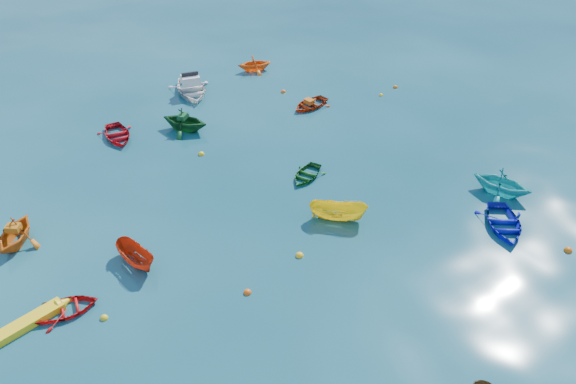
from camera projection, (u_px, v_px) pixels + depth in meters
ground at (349, 252)px, 25.53m from camera, size 160.00×160.00×0.00m
dinghy_blue_se at (503, 227)px, 27.01m from camera, size 3.76×3.95×0.67m
dinghy_orange_w at (18, 243)px, 26.06m from camera, size 3.53×3.61×1.44m
sampan_yellow_mid at (338, 219)px, 27.50m from camera, size 2.83×2.70×1.10m
dinghy_green_e at (306, 177)px, 30.50m from camera, size 2.91×2.63×0.49m
dinghy_cyan_se at (499, 193)px, 29.26m from camera, size 3.49×3.72×1.56m
dinghy_red_nw at (67, 311)px, 22.65m from camera, size 2.82×2.23×0.53m
sampan_orange_n at (138, 263)px, 24.95m from camera, size 1.43×2.70×0.99m
dinghy_green_n at (186, 130)px, 34.70m from camera, size 3.76×3.84×1.53m
dinghy_red_ne at (310, 107)px, 37.23m from camera, size 3.07×2.44×0.57m
dinghy_red_far at (118, 138)px, 33.92m from camera, size 2.45×3.20×0.62m
dinghy_orange_far at (255, 70)px, 42.02m from camera, size 3.03×2.81×1.31m
kayak_yellow at (23, 328)px, 21.94m from camera, size 4.07×1.45×0.41m
motorboat_white at (192, 93)px, 38.88m from camera, size 3.89×4.71×1.45m
tarp_orange_a at (13, 228)px, 25.60m from camera, size 0.77×0.74×0.30m
tarp_green_b at (183, 116)px, 34.19m from camera, size 0.79×0.76×0.31m
tarp_orange_b at (309, 101)px, 36.93m from camera, size 0.55×0.67×0.29m
buoy_ye_a at (300, 256)px, 25.35m from camera, size 0.37×0.37×0.37m
buoy_or_b at (568, 251)px, 25.62m from camera, size 0.38×0.38×0.38m
buoy_ye_b at (104, 318)px, 22.36m from camera, size 0.32×0.32×0.32m
buoy_or_c at (248, 293)px, 23.49m from camera, size 0.34×0.34×0.34m
buoy_ye_c at (201, 154)px, 32.37m from camera, size 0.37×0.37×0.37m
buoy_or_d at (395, 88)px, 39.61m from camera, size 0.33×0.33×0.33m
buoy_or_e at (283, 92)px, 39.01m from camera, size 0.35×0.35×0.35m
buoy_ye_e at (381, 96)px, 38.59m from camera, size 0.29×0.29×0.29m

